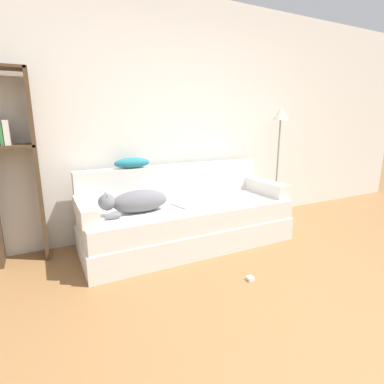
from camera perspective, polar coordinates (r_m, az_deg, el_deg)
The scene contains 12 objects.
ground_plane at distance 2.26m, azimuth 30.44°, elevation -24.84°, with size 20.00×20.00×0.00m, color olive.
wall_back at distance 3.70m, azimuth -1.49°, elevation 13.84°, with size 8.14×0.06×2.70m.
couch at distance 3.28m, azimuth -0.77°, elevation -6.16°, with size 2.24×0.86×0.46m.
couch_backrest at distance 3.48m, azimuth -3.43°, elevation 2.15°, with size 2.20×0.15×0.37m.
couch_arm_left at distance 2.89m, azimuth -19.66°, elevation -3.24°, with size 0.15×0.67×0.16m.
couch_arm_right at distance 3.75m, azimuth 13.71°, elevation 0.93°, with size 0.15×0.67×0.16m.
dog at distance 2.93m, azimuth -10.69°, elevation -1.77°, with size 0.67×0.25×0.23m.
laptop at distance 3.18m, azimuth -0.50°, elevation -2.24°, with size 0.37×0.31×0.02m.
throw_pillow at distance 3.27m, azimuth -11.37°, elevation 5.45°, with size 0.38×0.14×0.11m.
bookshelf at distance 3.18m, azimuth -31.26°, elevation 5.54°, with size 0.42×0.26×1.78m.
floor_lamp at distance 4.15m, azimuth 16.31°, elevation 10.10°, with size 0.25×0.25×1.49m.
power_adapter at distance 2.71m, azimuth 11.02°, elevation -15.88°, with size 0.06×0.06×0.03m.
Camera 1 is at (-1.60, -0.85, 1.34)m, focal length 28.00 mm.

